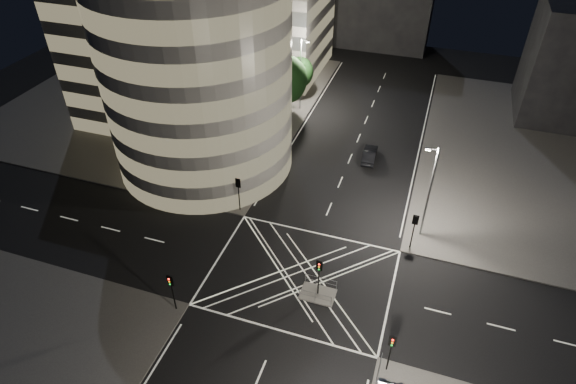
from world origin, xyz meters
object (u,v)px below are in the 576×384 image
(traffic_signal_fl, at_px, (238,189))
(traffic_signal_fr, at_px, (414,225))
(traffic_signal_nl, at_px, (171,286))
(sedan, at_px, (370,154))
(central_island, at_px, (318,294))
(street_lamp_left_far, at_px, (301,73))
(traffic_signal_nr, at_px, (391,347))
(traffic_signal_island, at_px, (319,272))
(street_lamp_right_far, at_px, (429,190))
(street_lamp_left_near, at_px, (251,140))

(traffic_signal_fl, relative_size, traffic_signal_fr, 1.00)
(traffic_signal_nl, distance_m, sedan, 29.60)
(central_island, distance_m, traffic_signal_fr, 11.10)
(central_island, bearing_deg, street_lamp_left_far, 109.95)
(traffic_signal_nr, bearing_deg, traffic_signal_island, 142.07)
(traffic_signal_nr, height_order, street_lamp_left_far, street_lamp_left_far)
(traffic_signal_nr, relative_size, street_lamp_left_far, 0.40)
(traffic_signal_nl, xyz_separation_m, traffic_signal_island, (10.80, 5.30, 0.00))
(traffic_signal_nr, distance_m, street_lamp_right_far, 16.03)
(traffic_signal_fl, relative_size, traffic_signal_island, 1.00)
(traffic_signal_nl, relative_size, traffic_signal_nr, 1.00)
(traffic_signal_fr, bearing_deg, central_island, -129.33)
(street_lamp_left_far, relative_size, sedan, 2.31)
(traffic_signal_fr, xyz_separation_m, traffic_signal_nr, (0.00, -13.60, 0.00))
(traffic_signal_island, xyz_separation_m, street_lamp_right_far, (7.44, 10.50, 2.63))
(traffic_signal_fr, bearing_deg, sedan, 115.54)
(central_island, xyz_separation_m, street_lamp_left_far, (-11.44, 31.50, 5.47))
(street_lamp_left_far, distance_m, street_lamp_right_far, 28.23)
(central_island, distance_m, street_lamp_left_near, 18.52)
(traffic_signal_fl, height_order, traffic_signal_nr, same)
(traffic_signal_fl, xyz_separation_m, traffic_signal_nl, (0.00, -13.60, 0.00))
(traffic_signal_fl, relative_size, street_lamp_left_far, 0.40)
(traffic_signal_fr, relative_size, traffic_signal_island, 1.00)
(traffic_signal_island, bearing_deg, street_lamp_left_near, 130.27)
(traffic_signal_nl, height_order, street_lamp_left_near, street_lamp_left_near)
(traffic_signal_fl, distance_m, traffic_signal_fr, 17.60)
(traffic_signal_island, bearing_deg, traffic_signal_nr, -37.93)
(central_island, bearing_deg, traffic_signal_island, 0.00)
(traffic_signal_nr, bearing_deg, street_lamp_left_near, 134.13)
(traffic_signal_nl, xyz_separation_m, sedan, (11.01, 27.39, -2.20))
(traffic_signal_nl, bearing_deg, traffic_signal_nr, 0.00)
(traffic_signal_nr, height_order, sedan, traffic_signal_nr)
(street_lamp_left_near, bearing_deg, sedan, 36.41)
(central_island, height_order, traffic_signal_fl, traffic_signal_fl)
(traffic_signal_island, bearing_deg, central_island, 0.00)
(street_lamp_left_near, bearing_deg, street_lamp_left_far, 90.00)
(traffic_signal_nl, xyz_separation_m, street_lamp_left_near, (-0.64, 18.80, 2.63))
(traffic_signal_fr, relative_size, street_lamp_left_far, 0.40)
(traffic_signal_fl, distance_m, street_lamp_left_far, 23.36)
(street_lamp_left_near, distance_m, street_lamp_left_far, 18.00)
(street_lamp_left_near, height_order, sedan, street_lamp_left_near)
(traffic_signal_nr, distance_m, traffic_signal_island, 8.62)
(traffic_signal_nl, bearing_deg, street_lamp_right_far, 40.91)
(traffic_signal_fl, xyz_separation_m, traffic_signal_nr, (17.60, -13.60, 0.00))
(central_island, bearing_deg, traffic_signal_nr, -37.93)
(street_lamp_left_far, bearing_deg, sedan, -38.94)
(street_lamp_left_near, relative_size, street_lamp_right_far, 1.00)
(street_lamp_left_far, bearing_deg, street_lamp_right_far, -48.06)
(traffic_signal_nr, bearing_deg, sedan, 103.53)
(traffic_signal_nl, distance_m, traffic_signal_fr, 22.24)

